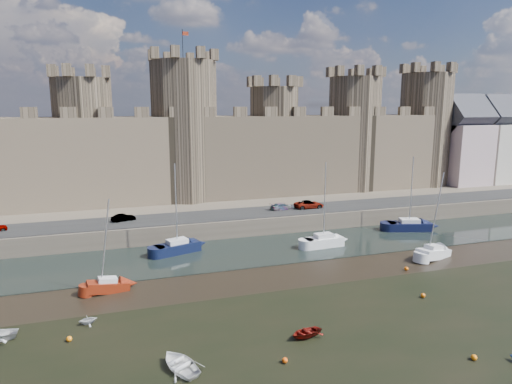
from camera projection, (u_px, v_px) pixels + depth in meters
ground at (267, 356)px, 33.93m from camera, size 160.00×160.00×0.00m
water_channel at (203, 256)px, 56.37m from camera, size 160.00×12.00×0.08m
quay at (167, 193)px, 89.81m from camera, size 160.00×60.00×2.50m
road at (189, 217)px, 65.25m from camera, size 160.00×7.00×0.10m
castle at (170, 146)px, 76.44m from camera, size 108.50×11.00×29.00m
car_1 at (123, 218)px, 63.03m from camera, size 3.41×1.98×1.06m
car_2 at (282, 207)px, 69.99m from camera, size 3.89×1.97×1.08m
car_3 at (309, 204)px, 70.97m from camera, size 4.67×2.23×1.29m
sailboat_1 at (177, 247)px, 57.23m from camera, size 6.04×3.81×11.30m
sailboat_2 at (324, 241)px, 59.78m from camera, size 5.27×2.31×11.13m
sailboat_3 at (409, 225)px, 67.65m from camera, size 6.68×4.11×10.96m
sailboat_4 at (108, 285)px, 45.45m from camera, size 4.24×2.16×9.48m
sailboat_5 at (433, 252)px, 55.45m from camera, size 5.25×3.40×10.57m
dinghy_2 at (181, 365)px, 32.03m from camera, size 3.81×4.32×0.74m
dinghy_3 at (88, 320)px, 38.65m from camera, size 1.71×1.54×0.80m
dinghy_4 at (306, 334)px, 36.60m from camera, size 3.42×2.93×0.60m
buoy_1 at (69, 339)px, 35.91m from camera, size 0.45×0.45×0.45m
buoy_2 at (474, 357)px, 33.28m from camera, size 0.45×0.45×0.45m
buoy_3 at (406, 269)px, 51.36m from camera, size 0.46×0.46×0.46m
buoy_4 at (285, 360)px, 32.91m from camera, size 0.43×0.43×0.43m
buoy_5 at (423, 295)px, 44.10m from camera, size 0.45×0.45×0.45m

